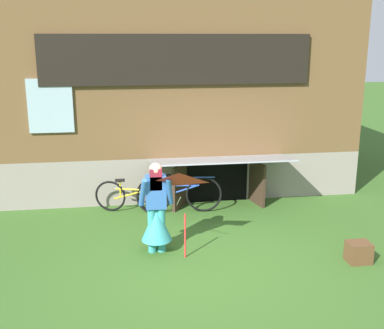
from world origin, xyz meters
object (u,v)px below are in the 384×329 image
at_px(kite, 179,195).
at_px(wooden_crate, 359,252).
at_px(bicycle_yellow, 131,196).
at_px(person, 156,215).
at_px(bicycle_blue, 179,194).

height_order(kite, wooden_crate, kite).
bearing_deg(kite, bicycle_yellow, 105.79).
bearing_deg(bicycle_yellow, wooden_crate, -20.93).
relative_size(person, wooden_crate, 4.24).
distance_m(person, kite, 0.82).
xyz_separation_m(person, bicycle_blue, (0.61, 1.88, -0.27)).
bearing_deg(wooden_crate, bicycle_yellow, 141.55).
bearing_deg(kite, bicycle_blue, 83.27).
relative_size(bicycle_yellow, wooden_crate, 4.04).
bearing_deg(wooden_crate, person, 164.81).
bearing_deg(bicycle_blue, bicycle_yellow, -179.83).
distance_m(person, bicycle_blue, 1.99).
height_order(bicycle_yellow, wooden_crate, bicycle_yellow).
xyz_separation_m(bicycle_blue, wooden_crate, (2.63, -2.76, -0.22)).
distance_m(person, bicycle_yellow, 2.06).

